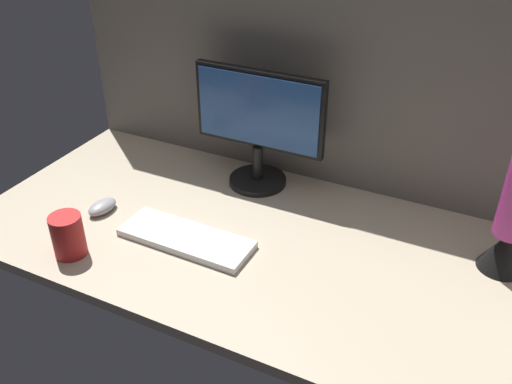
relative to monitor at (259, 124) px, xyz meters
The scene contains 6 objects.
ground_plane 40.01cm from the monitor, 48.57° to the right, with size 180.00×80.00×3.00cm, color tan.
cubicle_wall_back 30.02cm from the monitor, 29.22° to the left, with size 180.00×5.00×72.86cm.
monitor is the anchor object (origin of this frame).
keyboard 41.76cm from the monitor, 96.03° to the right, with size 37.00×13.00×2.00cm, color silver.
mouse 52.20cm from the monitor, 133.50° to the right, with size 5.60×9.60×3.40cm, color #99999E.
mug_red_plastic 63.06cm from the monitor, 117.35° to the right, with size 8.37×8.37×11.65cm.
Camera 1 is at (43.96, -111.05, 91.31)cm, focal length 38.89 mm.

